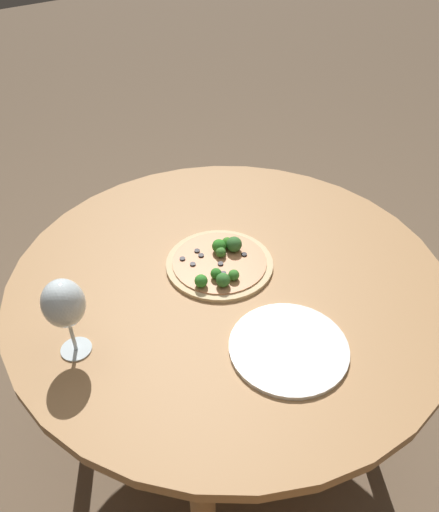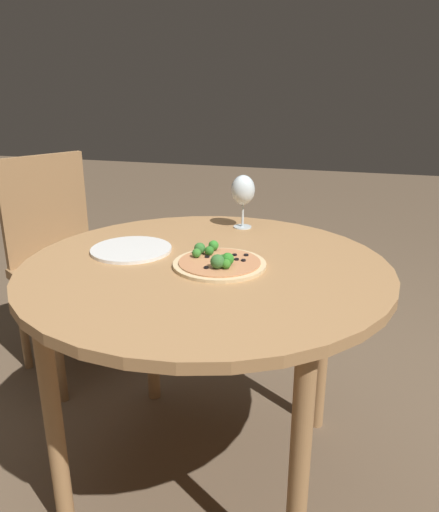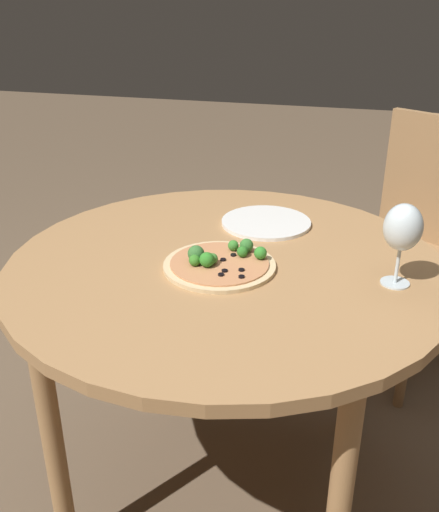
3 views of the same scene
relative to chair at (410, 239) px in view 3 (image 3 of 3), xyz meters
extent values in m
plane|color=brown|center=(-0.80, 0.47, -0.51)|extent=(12.00, 12.00, 0.00)
cylinder|color=#A87A4C|center=(-0.80, 0.47, 0.21)|extent=(1.07, 1.07, 0.03)
cylinder|color=#A87A4C|center=(-1.13, 0.14, -0.16)|extent=(0.05, 0.05, 0.71)
cylinder|color=#A87A4C|center=(-0.46, 0.14, -0.16)|extent=(0.05, 0.05, 0.71)
cylinder|color=#A87A4C|center=(-1.13, 0.80, -0.16)|extent=(0.05, 0.05, 0.71)
cylinder|color=#A87A4C|center=(-0.46, 0.80, -0.16)|extent=(0.05, 0.05, 0.71)
cube|color=#997047|center=(-0.06, 0.04, -0.06)|extent=(0.55, 0.55, 0.04)
cube|color=#997047|center=(0.10, -0.06, 0.19)|extent=(0.22, 0.34, 0.46)
cylinder|color=#997047|center=(-0.12, 0.27, -0.29)|extent=(0.04, 0.04, 0.44)
cylinder|color=#997047|center=(-0.29, -0.02, -0.29)|extent=(0.04, 0.04, 0.44)
cylinder|color=#997047|center=(0.17, 0.09, -0.29)|extent=(0.04, 0.04, 0.44)
cylinder|color=#DBBC89|center=(-0.84, 0.48, 0.23)|extent=(0.27, 0.27, 0.01)
cylinder|color=tan|center=(-0.84, 0.48, 0.24)|extent=(0.23, 0.23, 0.00)
sphere|color=#418132|center=(-0.85, 0.49, 0.25)|extent=(0.03, 0.03, 0.03)
sphere|color=#318327|center=(-0.87, 0.50, 0.25)|extent=(0.04, 0.04, 0.04)
sphere|color=#36732F|center=(-0.76, 0.43, 0.25)|extent=(0.03, 0.03, 0.03)
sphere|color=#367C25|center=(-0.87, 0.53, 0.25)|extent=(0.03, 0.03, 0.03)
sphere|color=#3A7F2D|center=(-0.77, 0.47, 0.25)|extent=(0.03, 0.03, 0.03)
sphere|color=#376D32|center=(-0.85, 0.53, 0.26)|extent=(0.04, 0.04, 0.04)
sphere|color=#33852B|center=(-0.79, 0.39, 0.25)|extent=(0.03, 0.03, 0.03)
sphere|color=#2D7525|center=(-0.79, 0.44, 0.25)|extent=(0.03, 0.03, 0.03)
cylinder|color=black|center=(-0.83, 0.48, 0.24)|extent=(0.01, 0.01, 0.00)
cylinder|color=black|center=(-0.90, 0.46, 0.24)|extent=(0.01, 0.01, 0.00)
cylinder|color=black|center=(-0.87, 0.42, 0.24)|extent=(0.01, 0.01, 0.00)
cylinder|color=black|center=(-0.80, 0.46, 0.24)|extent=(0.01, 0.01, 0.00)
cylinder|color=black|center=(-0.82, 0.54, 0.24)|extent=(0.01, 0.01, 0.00)
cylinder|color=black|center=(-0.90, 0.41, 0.24)|extent=(0.01, 0.01, 0.00)
cylinder|color=black|center=(-0.88, 0.46, 0.24)|extent=(0.01, 0.01, 0.00)
cylinder|color=silver|center=(-0.81, 0.08, 0.23)|extent=(0.06, 0.06, 0.00)
cylinder|color=silver|center=(-0.81, 0.08, 0.27)|extent=(0.01, 0.01, 0.08)
ellipsoid|color=silver|center=(-0.81, 0.08, 0.36)|extent=(0.08, 0.08, 0.10)
cylinder|color=white|center=(-0.54, 0.43, 0.23)|extent=(0.25, 0.25, 0.01)
camera|label=1|loc=(-0.10, -0.10, 1.04)|focal=35.00mm
camera|label=2|loc=(-1.20, 1.76, 0.72)|focal=35.00mm
camera|label=3|loc=(-2.00, 0.16, 0.82)|focal=40.00mm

